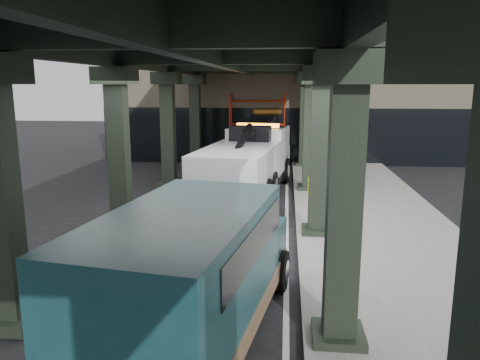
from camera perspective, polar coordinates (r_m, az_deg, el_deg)
The scene contains 8 objects.
ground at distance 12.52m, azimuth -2.22°, elevation -9.48°, with size 90.00×90.00×0.00m, color black.
sidewalk at distance 14.56m, azimuth 16.87°, elevation -6.62°, with size 5.00×40.00×0.15m, color gray.
lane_stripe at distance 14.30m, azimuth 5.70°, elevation -6.79°, with size 0.12×38.00×0.01m, color silver.
viaduct at distance 13.76m, azimuth -2.94°, elevation 15.58°, with size 7.40×32.00×6.40m.
building at distance 31.58m, azimuth 6.47°, elevation 10.61°, with size 22.00×10.00×8.00m, color #C6B793.
scaffolding at distance 26.38m, azimuth 2.13°, elevation 6.38°, with size 3.08×0.88×4.00m.
tow_truck at distance 19.43m, azimuth 1.03°, elevation 2.48°, with size 3.61×9.16×2.93m.
towed_van at distance 8.23m, azimuth -5.84°, elevation -11.02°, with size 3.31×6.46×2.50m.
Camera 1 is at (1.64, -11.57, 4.50)m, focal length 35.00 mm.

